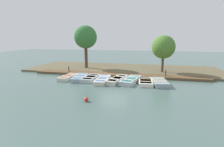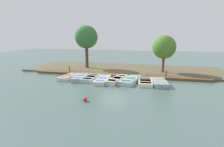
% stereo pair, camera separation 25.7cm
% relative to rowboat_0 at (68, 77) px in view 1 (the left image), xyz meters
% --- Properties ---
extents(ground_plane, '(80.00, 80.00, 0.00)m').
position_rel_rowboat_0_xyz_m(ground_plane, '(-1.37, 4.47, -0.18)').
color(ground_plane, '#4C6660').
extents(shore_bank, '(8.00, 24.00, 0.20)m').
position_rel_rowboat_0_xyz_m(shore_bank, '(-6.37, 4.47, -0.08)').
color(shore_bank, brown).
rests_on(shore_bank, ground_plane).
extents(dock_walkway, '(1.51, 18.69, 0.25)m').
position_rel_rowboat_0_xyz_m(dock_walkway, '(-2.48, 4.47, -0.06)').
color(dock_walkway, brown).
rests_on(dock_walkway, ground_plane).
extents(rowboat_0, '(2.66, 1.14, 0.37)m').
position_rel_rowboat_0_xyz_m(rowboat_0, '(0.00, 0.00, 0.00)').
color(rowboat_0, beige).
rests_on(rowboat_0, ground_plane).
extents(rowboat_1, '(3.05, 1.67, 0.40)m').
position_rel_rowboat_0_xyz_m(rowboat_1, '(0.00, 1.29, 0.02)').
color(rowboat_1, '#8C9EA8').
rests_on(rowboat_1, ground_plane).
extents(rowboat_2, '(2.75, 1.16, 0.40)m').
position_rel_rowboat_0_xyz_m(rowboat_2, '(0.03, 2.41, 0.02)').
color(rowboat_2, '#B2BCC1').
rests_on(rowboat_2, ground_plane).
extents(rowboat_3, '(3.20, 1.24, 0.38)m').
position_rel_rowboat_0_xyz_m(rowboat_3, '(0.37, 3.70, 0.00)').
color(rowboat_3, beige).
rests_on(rowboat_3, ground_plane).
extents(rowboat_4, '(3.43, 1.69, 0.42)m').
position_rel_rowboat_0_xyz_m(rowboat_4, '(0.09, 5.04, 0.03)').
color(rowboat_4, beige).
rests_on(rowboat_4, ground_plane).
extents(rowboat_5, '(3.37, 1.85, 0.41)m').
position_rel_rowboat_0_xyz_m(rowboat_5, '(0.02, 6.31, 0.02)').
color(rowboat_5, '#B2BCC1').
rests_on(rowboat_5, ground_plane).
extents(rowboat_6, '(2.75, 1.41, 0.36)m').
position_rel_rowboat_0_xyz_m(rowboat_6, '(0.20, 7.67, -0.01)').
color(rowboat_6, silver).
rests_on(rowboat_6, ground_plane).
extents(rowboat_7, '(2.81, 1.59, 0.41)m').
position_rel_rowboat_0_xyz_m(rowboat_7, '(0.19, 8.91, 0.02)').
color(rowboat_7, '#8C9EA8').
rests_on(rowboat_7, ground_plane).
extents(mooring_post_near, '(0.12, 0.12, 0.85)m').
position_rel_rowboat_0_xyz_m(mooring_post_near, '(-2.49, -1.16, 0.25)').
color(mooring_post_near, '#47382D').
rests_on(mooring_post_near, ground_plane).
extents(mooring_post_far, '(0.12, 0.12, 0.85)m').
position_rel_rowboat_0_xyz_m(mooring_post_far, '(-2.49, 9.58, 0.25)').
color(mooring_post_far, '#47382D').
rests_on(mooring_post_far, ground_plane).
extents(buoy, '(0.29, 0.29, 0.29)m').
position_rel_rowboat_0_xyz_m(buoy, '(5.59, 4.11, -0.04)').
color(buoy, red).
rests_on(buoy, ground_plane).
extents(park_tree_far_left, '(2.91, 2.91, 5.61)m').
position_rel_rowboat_0_xyz_m(park_tree_far_left, '(-5.68, -0.25, 3.92)').
color(park_tree_far_left, '#4C3828').
rests_on(park_tree_far_left, ground_plane).
extents(park_tree_left, '(2.61, 2.61, 4.35)m').
position_rel_rowboat_0_xyz_m(park_tree_left, '(-4.87, 9.35, 2.84)').
color(park_tree_left, '#4C3828').
rests_on(park_tree_left, ground_plane).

